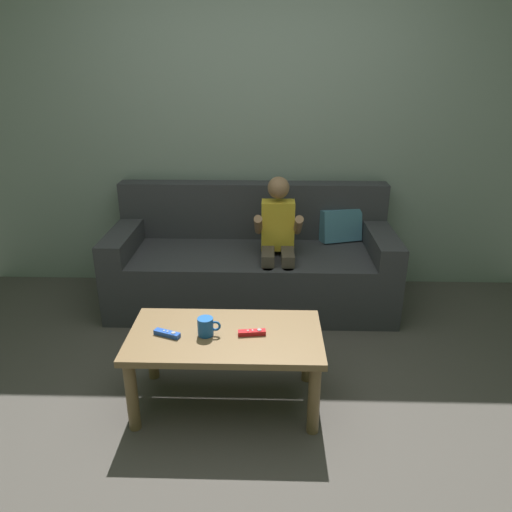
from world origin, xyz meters
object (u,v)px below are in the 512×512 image
Objects in this scene: coffee_table at (225,345)px; coffee_mug at (206,327)px; game_remote_red_near_edge at (252,333)px; game_remote_blue_center at (167,334)px; couch at (253,264)px; person_seated_on_couch at (278,239)px.

coffee_table is 8.39× the size of coffee_mug.
coffee_table is 0.15m from coffee_mug.
coffee_mug reaches higher than game_remote_red_near_edge.
coffee_table is 0.30m from game_remote_blue_center.
coffee_mug is at bearing -172.87° from coffee_table.
person_seated_on_couch is at bearing -45.11° from couch.
coffee_table is 6.90× the size of game_remote_blue_center.
game_remote_blue_center is (-0.57, -1.06, -0.13)m from person_seated_on_couch.
coffee_table is (-0.10, -1.22, 0.06)m from couch.
coffee_mug is at bearing 4.21° from game_remote_blue_center.
couch reaches higher than game_remote_blue_center.
person_seated_on_couch is 8.36× the size of coffee_mug.
coffee_mug is at bearing -99.03° from couch.
game_remote_blue_center is at bearing -177.07° from game_remote_red_near_edge.
coffee_mug reaches higher than coffee_table.
person_seated_on_couch reaches higher than coffee_table.
game_remote_red_near_edge is 1.22× the size of coffee_mug.
game_remote_red_near_edge is 0.23m from coffee_mug.
coffee_mug is (-0.23, -0.01, 0.04)m from game_remote_red_near_edge.
game_remote_red_near_edge reaches higher than coffee_table.
coffee_table is 0.16m from game_remote_red_near_edge.
game_remote_red_near_edge and game_remote_blue_center have the same top height.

